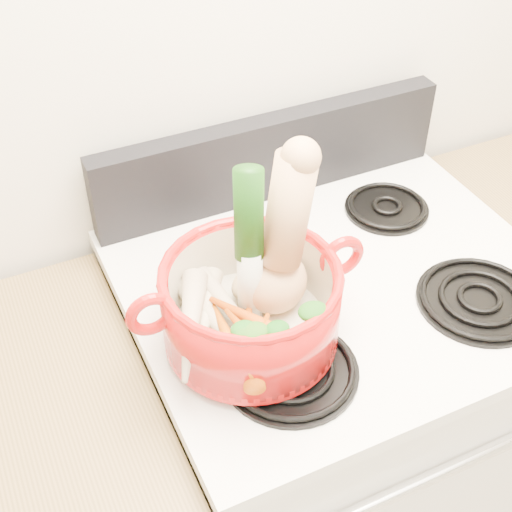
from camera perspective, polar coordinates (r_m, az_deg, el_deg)
name	(u,v)px	position (r m, az deg, el deg)	size (l,w,h in m)	color
wall_back	(261,26)	(1.40, 0.42, 17.93)	(3.50, 0.02, 2.60)	white
stove_body	(325,433)	(1.70, 5.51, -13.94)	(0.76, 0.65, 0.92)	white
cooktop	(341,284)	(1.34, 6.79, -2.24)	(0.78, 0.67, 0.03)	white
control_backsplash	(271,157)	(1.48, 1.21, 7.95)	(0.76, 0.05, 0.18)	black
oven_handle	(435,476)	(1.30, 14.16, -16.67)	(0.02, 0.02, 0.60)	silver
burner_front_left	(290,369)	(1.16, 2.74, -9.04)	(0.22, 0.22, 0.02)	black
burner_front_right	(479,299)	(1.33, 17.45, -3.28)	(0.22, 0.22, 0.02)	black
burner_back_left	(218,258)	(1.35, -3.08, -0.18)	(0.17, 0.17, 0.02)	black
burner_back_right	(387,207)	(1.50, 10.42, 3.90)	(0.17, 0.17, 0.02)	black
dutch_oven	(251,306)	(1.15, -0.43, -4.01)	(0.29, 0.29, 0.14)	#AE100E
pot_handle_left	(151,314)	(1.08, -8.41, -4.62)	(0.08, 0.08, 0.02)	#AE100E
pot_handle_right	(342,256)	(1.17, 6.87, -0.03)	(0.08, 0.08, 0.02)	#AE100E
squash	(276,238)	(1.11, 1.59, 1.42)	(0.12, 0.12, 0.29)	tan
leek	(250,245)	(1.09, -0.49, 0.88)	(0.05, 0.05, 0.30)	beige
ginger	(254,284)	(1.21, -0.18, -2.25)	(0.09, 0.06, 0.05)	tan
parsnip_0	(216,322)	(1.15, -3.23, -5.28)	(0.04, 0.04, 0.21)	beige
parsnip_1	(206,314)	(1.16, -4.06, -4.67)	(0.04, 0.04, 0.18)	beige
parsnip_2	(229,305)	(1.16, -2.14, -3.96)	(0.04, 0.04, 0.17)	beige
parsnip_3	(190,324)	(1.12, -5.29, -5.45)	(0.04, 0.04, 0.20)	beige
carrot_0	(251,346)	(1.12, -0.37, -7.18)	(0.03, 0.03, 0.17)	#DA5E0A
carrot_1	(228,338)	(1.12, -2.26, -6.54)	(0.03, 0.03, 0.14)	#BD5309
carrot_2	(259,325)	(1.13, 0.23, -5.54)	(0.04, 0.04, 0.19)	#CF560A
carrot_3	(257,346)	(1.10, 0.06, -7.20)	(0.03, 0.03, 0.13)	#DB5F0A
carrot_4	(251,339)	(1.10, -0.36, -6.70)	(0.03, 0.03, 0.14)	#CA490A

